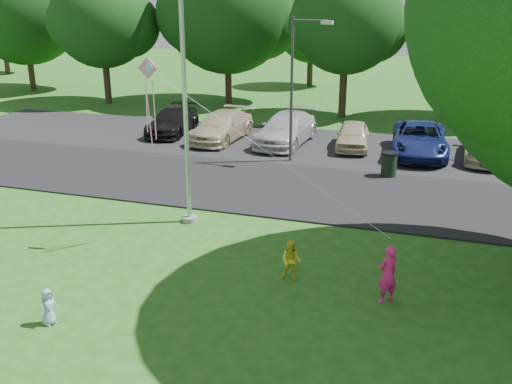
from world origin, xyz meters
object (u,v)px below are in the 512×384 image
(street_lamp, at_px, (297,77))
(kite, at_px, (155,89))
(trash_can, at_px, (389,165))
(child_blue, at_px, (48,307))
(woman, at_px, (388,274))
(child_yellow, at_px, (291,261))
(flagpole, at_px, (185,92))

(street_lamp, height_order, kite, street_lamp)
(trash_can, distance_m, kite, 11.05)
(trash_can, height_order, child_blue, trash_can)
(trash_can, xyz_separation_m, woman, (0.84, -9.96, 0.21))
(child_blue, height_order, kite, kite)
(trash_can, xyz_separation_m, child_yellow, (-1.57, -9.58, 0.03))
(flagpole, height_order, trash_can, flagpole)
(trash_can, height_order, child_yellow, child_yellow)
(flagpole, xyz_separation_m, child_yellow, (4.08, -2.88, -3.63))
(child_blue, relative_size, kite, 0.12)
(flagpole, height_order, kite, flagpole)
(street_lamp, distance_m, woman, 12.29)
(flagpole, relative_size, kite, 1.44)
(child_yellow, relative_size, child_blue, 1.25)
(child_blue, bearing_deg, trash_can, -4.09)
(flagpole, bearing_deg, trash_can, 49.85)
(trash_can, bearing_deg, woman, -85.15)
(street_lamp, xyz_separation_m, child_blue, (-2.11, -14.13, -3.22))
(child_yellow, relative_size, kite, 0.16)
(flagpole, distance_m, trash_can, 9.50)
(flagpole, xyz_separation_m, street_lamp, (1.61, 7.64, -0.51))
(trash_can, bearing_deg, child_blue, -114.99)
(trash_can, bearing_deg, flagpole, -130.15)
(woman, bearing_deg, kite, -56.31)
(woman, bearing_deg, child_blue, -19.80)
(child_yellow, height_order, child_blue, child_yellow)
(kite, bearing_deg, woman, -14.59)
(street_lamp, bearing_deg, woman, -61.24)
(flagpole, bearing_deg, kite, -89.23)
(trash_can, bearing_deg, street_lamp, 166.91)
(trash_can, relative_size, child_blue, 1.18)
(woman, xyz_separation_m, kite, (-6.47, 1.34, 3.81))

